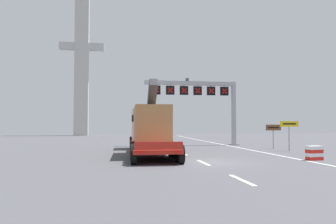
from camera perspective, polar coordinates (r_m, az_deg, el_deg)
ground at (r=19.24m, az=7.36°, el=-8.98°), size 112.00×112.00×0.00m
lane_markings at (r=47.82m, az=-2.93°, el=-4.94°), size 0.20×72.93×0.01m
edge_line_right at (r=32.55m, az=11.96°, el=-6.17°), size 0.20×63.00×0.01m
overhead_lane_gantry at (r=34.72m, az=6.20°, el=3.25°), size 10.32×0.90×7.25m
heavy_haul_truck_red at (r=25.40m, az=-3.50°, el=-2.86°), size 3.32×14.12×5.30m
exit_sign_yellow at (r=29.05m, az=20.96°, el=-2.70°), size 1.69×0.15×2.54m
tourist_info_sign_brown at (r=31.21m, az=18.42°, el=-3.15°), size 1.49×0.15×2.24m
crash_barrier_striped at (r=22.23m, az=24.81°, el=-6.72°), size 1.06×0.64×0.90m
bridge_pylon_distant at (r=68.83m, az=-15.24°, el=8.70°), size 9.00×2.00×29.70m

